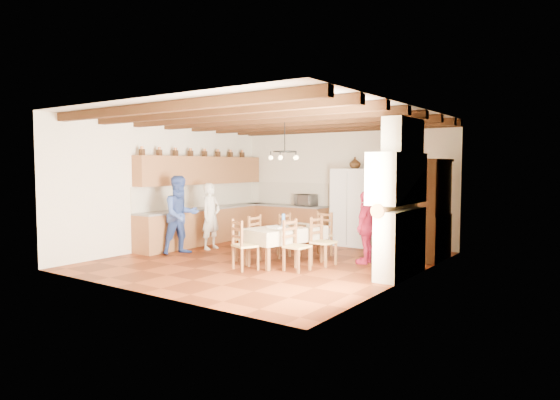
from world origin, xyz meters
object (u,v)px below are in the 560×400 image
Objects in this scene: refrigerator at (354,207)px; person_woman_blue at (181,215)px; person_man at (211,216)px; chair_left_far at (278,235)px; chair_end_near at (245,245)px; person_woman_red at (366,227)px; hutch at (433,209)px; chair_right_far at (324,241)px; chair_end_far at (320,234)px; chair_right_near at (297,245)px; chair_left_near at (248,238)px; microwave at (306,200)px; dining_table at (285,231)px.

person_woman_blue is (-2.60, -3.33, -0.07)m from refrigerator.
chair_left_far is at bearing -91.07° from person_man.
chair_end_near is 2.49m from person_woman_red.
hutch is 2.49m from chair_right_far.
person_woman_blue is (-2.00, -0.94, 0.39)m from chair_left_far.
chair_end_far is at bearing -42.54° from person_woman_blue.
chair_end_near is 2.55m from person_man.
refrigerator reaches higher than chair_right_near.
chair_end_near is (0.24, -1.42, 0.00)m from chair_left_far.
chair_left_far is 2.25m from person_woman_blue.
chair_left_near is 1.75× the size of microwave.
microwave reaches higher than chair_end_near.
chair_right_far is at bearing -50.45° from chair_end_far.
chair_left_far is 0.61× the size of person_man.
person_man reaches higher than chair_end_far.
person_woman_blue is 1.19× the size of person_woman_red.
dining_table is 1.89× the size of chair_left_far.
chair_right_near is (-1.70, -2.60, -0.58)m from hutch.
chair_end_far is (-2.10, -1.07, -0.58)m from hutch.
chair_end_far is 2.55m from microwave.
dining_table is 1.04× the size of person_woman_blue.
hutch is 5.46m from person_woman_blue.
chair_right_near reaches higher than dining_table.
chair_right_near is at bearing -128.59° from chair_end_near.
person_woman_red is 3.42m from microwave.
chair_right_near is 0.65× the size of person_woman_red.
person_woman_red is at bearing 34.41° from dining_table.
person_woman_red is (-0.96, -1.19, -0.32)m from hutch.
chair_right_near is 0.55× the size of person_woman_blue.
chair_end_near is 4.12m from microwave.
chair_end_near is at bearing -125.41° from person_man.
chair_end_near is at bearing -104.71° from dining_table.
chair_left_near reaches higher than dining_table.
chair_left_far is at bearing -46.87° from person_woman_blue.
chair_right_far is 0.61× the size of person_man.
hutch reaches higher than chair_left_near.
hutch is at bearing -35.81° from chair_right_far.
person_man is (-1.90, -0.07, 0.30)m from chair_left_far.
person_woman_blue reaches higher than chair_left_far.
chair_right_far is 3.17m from person_man.
chair_right_far is at bearing -59.36° from person_woman_blue.
person_woman_red is at bearing -85.11° from person_man.
dining_table is 1.23× the size of person_woman_red.
microwave is at bearing 34.44° from chair_right_near.
microwave is at bearing -155.53° from chair_left_far.
chair_right_far is 1.75× the size of microwave.
chair_left_near is 0.61× the size of person_man.
chair_left_near is 1.81m from person_man.
chair_left_near is (-0.85, -3.12, -0.47)m from refrigerator.
hutch reaches higher than chair_right_near.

